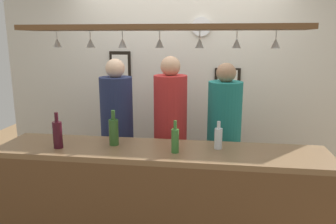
% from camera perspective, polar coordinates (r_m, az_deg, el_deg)
% --- Properties ---
extents(back_wall, '(4.40, 0.06, 2.60)m').
position_cam_1_polar(back_wall, '(4.03, 2.02, 4.35)').
color(back_wall, silver).
rests_on(back_wall, ground_plane).
extents(bar_counter, '(2.70, 0.55, 1.00)m').
position_cam_1_polar(bar_counter, '(2.69, -1.88, -13.99)').
color(bar_counter, brown).
rests_on(bar_counter, ground_plane).
extents(overhead_glass_rack, '(2.20, 0.36, 0.04)m').
position_cam_1_polar(overhead_glass_rack, '(2.60, -1.29, 14.44)').
color(overhead_glass_rack, brown).
extents(hanging_wineglass_far_left, '(0.07, 0.07, 0.13)m').
position_cam_1_polar(hanging_wineglass_far_left, '(2.90, -18.64, 11.40)').
color(hanging_wineglass_far_left, silver).
rests_on(hanging_wineglass_far_left, overhead_glass_rack).
extents(hanging_wineglass_left, '(0.07, 0.07, 0.13)m').
position_cam_1_polar(hanging_wineglass_left, '(2.79, -13.29, 11.69)').
color(hanging_wineglass_left, silver).
rests_on(hanging_wineglass_left, overhead_glass_rack).
extents(hanging_wineglass_center_left, '(0.07, 0.07, 0.13)m').
position_cam_1_polar(hanging_wineglass_center_left, '(2.63, -7.88, 11.87)').
color(hanging_wineglass_center_left, silver).
rests_on(hanging_wineglass_center_left, overhead_glass_rack).
extents(hanging_wineglass_center, '(0.07, 0.07, 0.13)m').
position_cam_1_polar(hanging_wineglass_center, '(2.63, -1.46, 11.98)').
color(hanging_wineglass_center, silver).
rests_on(hanging_wineglass_center, overhead_glass_rack).
extents(hanging_wineglass_center_right, '(0.07, 0.07, 0.13)m').
position_cam_1_polar(hanging_wineglass_center_right, '(2.58, 5.50, 11.92)').
color(hanging_wineglass_center_right, silver).
rests_on(hanging_wineglass_center_right, overhead_glass_rack).
extents(hanging_wineglass_right, '(0.07, 0.07, 0.13)m').
position_cam_1_polar(hanging_wineglass_right, '(2.59, 11.81, 11.72)').
color(hanging_wineglass_right, silver).
rests_on(hanging_wineglass_right, overhead_glass_rack).
extents(hanging_wineglass_far_right, '(0.07, 0.07, 0.13)m').
position_cam_1_polar(hanging_wineglass_far_right, '(2.61, 18.16, 11.37)').
color(hanging_wineglass_far_right, silver).
rests_on(hanging_wineglass_far_right, overhead_glass_rack).
extents(person_left_navy_shirt, '(0.34, 0.34, 1.68)m').
position_cam_1_polar(person_left_navy_shirt, '(3.52, -8.83, -1.78)').
color(person_left_navy_shirt, '#2D334C').
rests_on(person_left_navy_shirt, ground_plane).
extents(person_middle_red_shirt, '(0.34, 0.34, 1.71)m').
position_cam_1_polar(person_middle_red_shirt, '(3.39, 0.42, -1.82)').
color(person_middle_red_shirt, '#2D334C').
rests_on(person_middle_red_shirt, ground_plane).
extents(person_right_teal_shirt, '(0.34, 0.34, 1.65)m').
position_cam_1_polar(person_right_teal_shirt, '(3.38, 9.69, -2.77)').
color(person_right_teal_shirt, '#2D334C').
rests_on(person_right_teal_shirt, ground_plane).
extents(bottle_beer_green_import, '(0.06, 0.06, 0.26)m').
position_cam_1_polar(bottle_beer_green_import, '(2.58, 1.24, -4.87)').
color(bottle_beer_green_import, '#336B2D').
rests_on(bottle_beer_green_import, bar_counter).
extents(bottle_soda_clear, '(0.06, 0.06, 0.23)m').
position_cam_1_polar(bottle_soda_clear, '(2.71, 8.71, -4.43)').
color(bottle_soda_clear, silver).
rests_on(bottle_soda_clear, bar_counter).
extents(bottle_wine_dark_red, '(0.08, 0.08, 0.30)m').
position_cam_1_polar(bottle_wine_dark_red, '(2.84, -18.60, -3.64)').
color(bottle_wine_dark_red, '#380F19').
rests_on(bottle_wine_dark_red, bar_counter).
extents(bottle_champagne_green, '(0.08, 0.08, 0.30)m').
position_cam_1_polar(bottle_champagne_green, '(2.80, -9.39, -3.33)').
color(bottle_champagne_green, '#2D5623').
rests_on(bottle_champagne_green, bar_counter).
extents(picture_frame_lower_pair, '(0.30, 0.02, 0.18)m').
position_cam_1_polar(picture_frame_lower_pair, '(3.95, 10.28, 6.20)').
color(picture_frame_lower_pair, black).
rests_on(picture_frame_lower_pair, back_wall).
extents(picture_frame_caricature, '(0.26, 0.02, 0.34)m').
position_cam_1_polar(picture_frame_caricature, '(4.10, -8.28, 8.01)').
color(picture_frame_caricature, black).
rests_on(picture_frame_caricature, back_wall).
extents(wall_clock, '(0.22, 0.03, 0.22)m').
position_cam_1_polar(wall_clock, '(3.92, 5.80, 14.51)').
color(wall_clock, white).
rests_on(wall_clock, back_wall).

